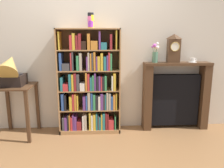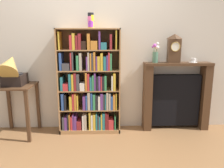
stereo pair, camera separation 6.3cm
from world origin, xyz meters
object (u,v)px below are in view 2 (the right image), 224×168
object	(u,v)px
side_table_left	(17,98)
fireplace_mantel	(176,97)
cup_stack	(91,21)
mantel_clock	(174,48)
gramophone	(12,70)
bookshelf	(89,87)
flower_vase	(156,53)
teacup_with_saucer	(193,61)

from	to	relation	value
side_table_left	fireplace_mantel	size ratio (longest dim) A/B	0.72
cup_stack	side_table_left	world-z (taller)	cup_stack
cup_stack	mantel_clock	bearing A→B (deg)	-0.19
cup_stack	gramophone	distance (m)	1.32
bookshelf	fireplace_mantel	size ratio (longest dim) A/B	1.47
bookshelf	fireplace_mantel	xyz separation A→B (m)	(1.36, 0.06, -0.18)
fireplace_mantel	flower_vase	distance (m)	0.78
side_table_left	mantel_clock	distance (m)	2.47
gramophone	side_table_left	bearing A→B (deg)	90.00
bookshelf	cup_stack	bearing A→B (deg)	51.50
fireplace_mantel	mantel_clock	xyz separation A→B (m)	(-0.08, -0.02, 0.76)
side_table_left	gramophone	size ratio (longest dim) A/B	1.48
flower_vase	teacup_with_saucer	xyz separation A→B (m)	(0.59, 0.00, -0.11)
flower_vase	teacup_with_saucer	world-z (taller)	flower_vase
cup_stack	fireplace_mantel	size ratio (longest dim) A/B	0.21
cup_stack	flower_vase	world-z (taller)	cup_stack
cup_stack	side_table_left	distance (m)	1.58
side_table_left	fireplace_mantel	distance (m)	2.44
mantel_clock	flower_vase	world-z (taller)	mantel_clock
bookshelf	cup_stack	xyz separation A→B (m)	(0.04, 0.05, 0.98)
cup_stack	gramophone	xyz separation A→B (m)	(-1.11, -0.23, -0.69)
bookshelf	fireplace_mantel	distance (m)	1.38
gramophone	mantel_clock	bearing A→B (deg)	5.53
side_table_left	mantel_clock	bearing A→B (deg)	3.82
mantel_clock	flower_vase	distance (m)	0.29
bookshelf	gramophone	bearing A→B (deg)	-170.14
mantel_clock	flower_vase	size ratio (longest dim) A/B	1.40
gramophone	flower_vase	distance (m)	2.10
bookshelf	side_table_left	bearing A→B (deg)	-173.85
bookshelf	side_table_left	size ratio (longest dim) A/B	2.04
fireplace_mantel	flower_vase	bearing A→B (deg)	-176.19
bookshelf	flower_vase	size ratio (longest dim) A/B	5.15
side_table_left	bookshelf	bearing A→B (deg)	6.15
cup_stack	teacup_with_saucer	bearing A→B (deg)	-0.07
bookshelf	mantel_clock	bearing A→B (deg)	1.89
gramophone	fireplace_mantel	xyz separation A→B (m)	(2.43, 0.25, -0.48)
gramophone	teacup_with_saucer	distance (m)	2.67
gramophone	mantel_clock	xyz separation A→B (m)	(2.36, 0.23, 0.29)
bookshelf	cup_stack	size ratio (longest dim) A/B	7.13
gramophone	teacup_with_saucer	size ratio (longest dim) A/B	3.89
bookshelf	teacup_with_saucer	world-z (taller)	bookshelf
flower_vase	teacup_with_saucer	distance (m)	0.60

